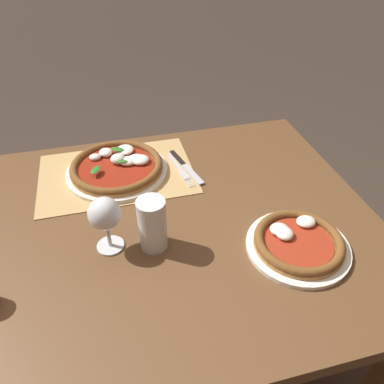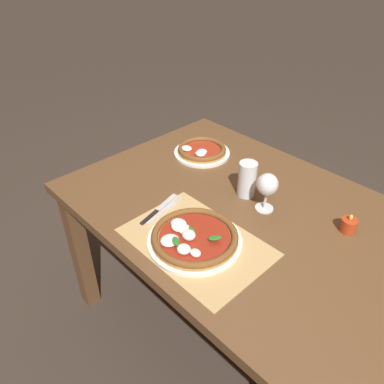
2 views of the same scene
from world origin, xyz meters
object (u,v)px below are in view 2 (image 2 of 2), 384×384
object	(u,v)px
wine_glass	(267,186)
votive_candle	(348,226)
fork	(165,210)
pizza_far	(202,151)
pizza_near	(193,237)
pint_glass	(247,180)
knife	(159,209)

from	to	relation	value
wine_glass	votive_candle	distance (m)	0.31
fork	votive_candle	distance (m)	0.66
wine_glass	fork	xyz separation A→B (m)	(-0.25, -0.28, -0.10)
fork	pizza_far	bearing A→B (deg)	117.63
pizza_near	pint_glass	xyz separation A→B (m)	(-0.06, 0.35, 0.05)
pizza_near	fork	xyz separation A→B (m)	(-0.20, 0.04, -0.02)
pizza_near	votive_candle	size ratio (longest dim) A/B	4.50
pint_glass	fork	size ratio (longest dim) A/B	0.73
pizza_far	pizza_near	bearing A→B (deg)	-47.47
pizza_far	wine_glass	bearing A→B (deg)	-14.93
wine_glass	pizza_far	bearing A→B (deg)	165.07
pizza_near	pint_glass	distance (m)	0.35
pizza_near	pizza_far	size ratio (longest dim) A/B	1.23
votive_candle	wine_glass	bearing A→B (deg)	-158.32
votive_candle	pizza_near	bearing A→B (deg)	-127.31
pint_glass	pizza_near	bearing A→B (deg)	-80.46
pizza_far	fork	size ratio (longest dim) A/B	1.32
pint_glass	votive_candle	world-z (taller)	pint_glass
pizza_far	fork	xyz separation A→B (m)	(0.21, -0.41, -0.01)
wine_glass	knife	bearing A→B (deg)	-132.81
pizza_near	knife	xyz separation A→B (m)	(-0.22, 0.03, -0.02)
pizza_near	knife	size ratio (longest dim) A/B	1.52
fork	knife	world-z (taller)	knife
pizza_far	votive_candle	xyz separation A→B (m)	(0.74, -0.01, 0.00)
wine_glass	votive_candle	xyz separation A→B (m)	(0.28, 0.11, -0.08)
pizza_far	votive_candle	size ratio (longest dim) A/B	3.66
pizza_near	votive_candle	world-z (taller)	votive_candle
votive_candle	pizza_far	bearing A→B (deg)	179.02
pint_glass	pizza_far	bearing A→B (deg)	164.00
fork	votive_candle	size ratio (longest dim) A/B	2.78
pint_glass	knife	size ratio (longest dim) A/B	0.68
wine_glass	votive_candle	size ratio (longest dim) A/B	2.15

